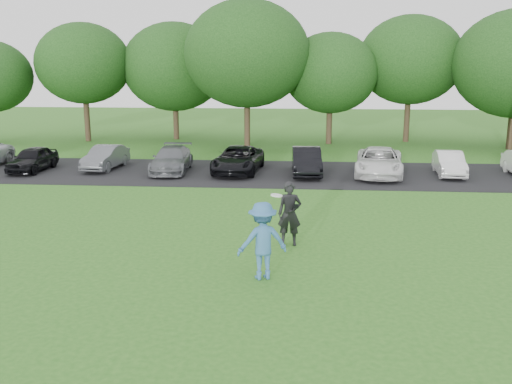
% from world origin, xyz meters
% --- Properties ---
extents(ground, '(100.00, 100.00, 0.00)m').
position_xyz_m(ground, '(0.00, 0.00, 0.00)').
color(ground, '#2A651C').
rests_on(ground, ground).
extents(parking_lot, '(32.00, 6.50, 0.03)m').
position_xyz_m(parking_lot, '(0.00, 13.00, 0.01)').
color(parking_lot, black).
rests_on(parking_lot, ground).
extents(frisbee_player, '(1.37, 1.06, 2.11)m').
position_xyz_m(frisbee_player, '(0.44, -0.01, 0.93)').
color(frisbee_player, teal).
rests_on(frisbee_player, ground).
extents(camera_bystander, '(0.67, 0.45, 1.81)m').
position_xyz_m(camera_bystander, '(1.02, 2.60, 0.91)').
color(camera_bystander, black).
rests_on(camera_bystander, ground).
extents(parked_cars, '(30.98, 4.81, 1.26)m').
position_xyz_m(parked_cars, '(-1.46, 12.97, 0.62)').
color(parked_cars, '#ACAEB3').
rests_on(parked_cars, parking_lot).
extents(tree_row, '(42.39, 9.85, 8.64)m').
position_xyz_m(tree_row, '(1.51, 22.76, 4.91)').
color(tree_row, '#38281C').
rests_on(tree_row, ground).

